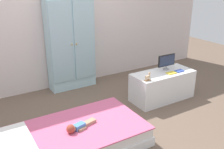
{
  "coord_description": "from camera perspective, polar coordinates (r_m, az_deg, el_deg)",
  "views": [
    {
      "loc": [
        -1.38,
        -2.56,
        1.86
      ],
      "look_at": [
        0.37,
        0.34,
        0.54
      ],
      "focal_mm": 41.38,
      "sensor_mm": 36.0,
      "label": 1
    }
  ],
  "objects": [
    {
      "name": "ground_plane",
      "position": [
        3.46,
        -2.42,
        -11.52
      ],
      "size": [
        10.0,
        10.0,
        0.02
      ],
      "primitive_type": "cube",
      "color": "brown"
    },
    {
      "name": "back_wall",
      "position": [
        4.39,
        -12.99,
        14.03
      ],
      "size": [
        6.4,
        0.05,
        2.7
      ],
      "primitive_type": "cube",
      "color": "silver",
      "rests_on": "ground_plane"
    },
    {
      "name": "bed",
      "position": [
        3.06,
        -8.45,
        -13.75
      ],
      "size": [
        1.63,
        0.92,
        0.24
      ],
      "color": "white",
      "rests_on": "ground_plane"
    },
    {
      "name": "pillow",
      "position": [
        2.84,
        -20.43,
        -14.13
      ],
      "size": [
        0.32,
        0.66,
        0.07
      ],
      "primitive_type": "cube",
      "color": "white",
      "rests_on": "bed"
    },
    {
      "name": "doll",
      "position": [
        2.95,
        -7.93,
        -11.44
      ],
      "size": [
        0.39,
        0.17,
        0.1
      ],
      "color": "#4C84C6",
      "rests_on": "bed"
    },
    {
      "name": "wardrobe",
      "position": [
        4.39,
        -9.13,
        7.05
      ],
      "size": [
        0.79,
        0.3,
        1.61
      ],
      "color": "silver",
      "rests_on": "ground_plane"
    },
    {
      "name": "tv_stand",
      "position": [
        4.14,
        11.04,
        -2.45
      ],
      "size": [
        1.0,
        0.44,
        0.45
      ],
      "primitive_type": "cube",
      "color": "white",
      "rests_on": "ground_plane"
    },
    {
      "name": "tv_monitor",
      "position": [
        4.14,
        11.97,
        2.94
      ],
      "size": [
        0.32,
        0.1,
        0.24
      ],
      "color": "#99999E",
      "rests_on": "tv_stand"
    },
    {
      "name": "rocking_horse_toy",
      "position": [
        3.69,
        8.0,
        -0.46
      ],
      "size": [
        0.1,
        0.04,
        0.12
      ],
      "color": "#8E6642",
      "rests_on": "tv_stand"
    },
    {
      "name": "book_yellow",
      "position": [
        4.04,
        12.98,
        0.34
      ],
      "size": [
        0.15,
        0.09,
        0.01
      ],
      "primitive_type": "cube",
      "color": "gold",
      "rests_on": "tv_stand"
    },
    {
      "name": "book_blue",
      "position": [
        4.15,
        14.63,
        0.77
      ],
      "size": [
        0.14,
        0.08,
        0.02
      ],
      "primitive_type": "cube",
      "color": "blue",
      "rests_on": "tv_stand"
    }
  ]
}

